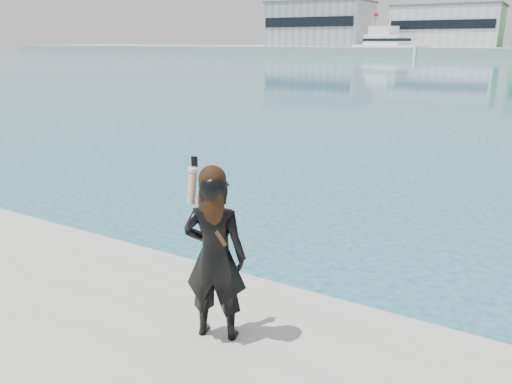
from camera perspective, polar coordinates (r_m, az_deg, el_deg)
warehouse_grey_left at (r=143.42m, az=7.32°, el=18.51°), size 26.52×16.36×11.50m
warehouse_white at (r=133.67m, az=21.01°, el=17.28°), size 24.48×15.35×9.50m
flagpole_left at (r=130.79m, az=13.24°, el=17.85°), size 1.28×0.16×8.00m
motor_yacht at (r=124.53m, az=14.82°, el=15.93°), size 19.17×12.29×8.71m
buoy_far at (r=108.73m, az=8.56°, el=14.93°), size 0.50×0.50×0.50m
woman at (r=4.35m, az=-4.75°, el=-6.85°), size 0.64×0.52×1.61m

